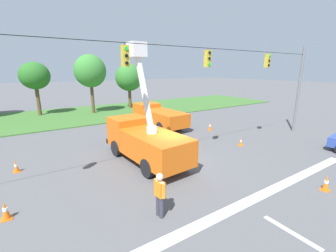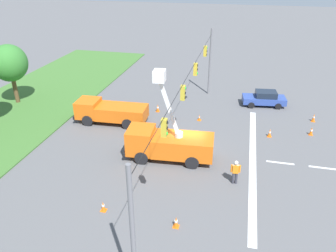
% 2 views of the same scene
% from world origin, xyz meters
% --- Properties ---
extents(ground_plane, '(200.00, 200.00, 0.00)m').
position_xyz_m(ground_plane, '(0.00, 0.00, 0.00)').
color(ground_plane, '#565659').
extents(grass_verge, '(56.00, 12.00, 0.10)m').
position_xyz_m(grass_verge, '(0.00, 18.00, 0.05)').
color(grass_verge, '#3D6B2D').
rests_on(grass_verge, ground).
extents(lane_markings, '(17.60, 15.25, 0.01)m').
position_xyz_m(lane_markings, '(0.00, -6.44, 0.00)').
color(lane_markings, silver).
rests_on(lane_markings, ground).
extents(signal_gantry, '(26.20, 0.33, 7.20)m').
position_xyz_m(signal_gantry, '(-0.03, -0.00, 4.58)').
color(signal_gantry, slate).
rests_on(signal_gantry, ground).
extents(tree_centre, '(3.28, 2.91, 6.23)m').
position_xyz_m(tree_centre, '(-5.48, 20.25, 4.62)').
color(tree_centre, brown).
rests_on(tree_centre, ground).
extents(tree_east, '(3.77, 3.22, 7.14)m').
position_xyz_m(tree_east, '(0.26, 18.17, 5.16)').
color(tree_east, brown).
rests_on(tree_east, ground).
extents(tree_far_east, '(3.78, 3.37, 6.15)m').
position_xyz_m(tree_far_east, '(5.72, 19.26, 4.27)').
color(tree_far_east, brown).
rests_on(tree_far_east, ground).
extents(utility_truck_bucket_lift, '(2.76, 6.69, 6.90)m').
position_xyz_m(utility_truck_bucket_lift, '(-1.29, 1.35, 1.41)').
color(utility_truck_bucket_lift, orange).
rests_on(utility_truck_bucket_lift, ground).
extents(utility_truck_support_near, '(2.62, 6.70, 2.06)m').
position_xyz_m(utility_truck_support_near, '(3.58, 7.95, 1.12)').
color(utility_truck_support_near, orange).
rests_on(utility_truck_support_near, ground).
extents(road_worker, '(0.28, 0.65, 1.77)m').
position_xyz_m(road_worker, '(-3.31, -3.74, 1.00)').
color(road_worker, '#383842').
rests_on(road_worker, ground).
extents(traffic_cone_foreground_left, '(0.36, 0.36, 0.72)m').
position_xyz_m(traffic_cone_foreground_left, '(-8.19, -0.75, 0.35)').
color(traffic_cone_foreground_left, orange).
rests_on(traffic_cone_foreground_left, ground).
extents(traffic_cone_mid_left, '(0.36, 0.36, 0.59)m').
position_xyz_m(traffic_cone_mid_left, '(5.86, -0.03, 0.28)').
color(traffic_cone_mid_left, orange).
rests_on(traffic_cone_mid_left, ground).
extents(traffic_cone_mid_right, '(0.36, 0.36, 0.78)m').
position_xyz_m(traffic_cone_mid_right, '(6.90, 4.29, 0.39)').
color(traffic_cone_mid_right, orange).
rests_on(traffic_cone_mid_right, ground).
extents(traffic_cone_lane_edge_a, '(0.36, 0.36, 0.66)m').
position_xyz_m(traffic_cone_lane_edge_a, '(-7.86, 3.77, 0.32)').
color(traffic_cone_lane_edge_a, orange).
rests_on(traffic_cone_lane_edge_a, ground).
extents(traffic_cone_lane_edge_b, '(0.36, 0.36, 0.75)m').
position_xyz_m(traffic_cone_lane_edge_b, '(4.03, -6.32, 0.37)').
color(traffic_cone_lane_edge_b, orange).
rests_on(traffic_cone_lane_edge_b, ground).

